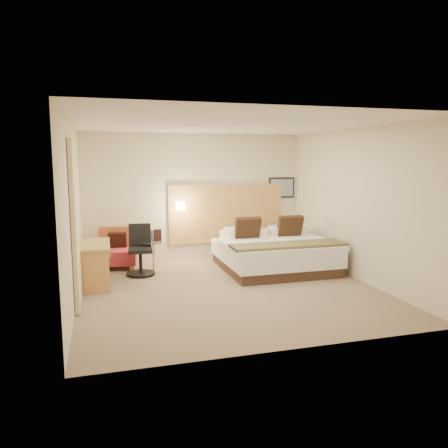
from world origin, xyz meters
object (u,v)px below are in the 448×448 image
object	(u,v)px
desk	(95,252)
bed	(274,252)
desk_chair	(140,254)
lounge_chair	(117,252)
side_table	(154,254)

from	to	relation	value
desk	bed	bearing A→B (deg)	3.13
desk_chair	bed	bearing A→B (deg)	-6.40
bed	desk	world-z (taller)	bed
desk	desk_chair	world-z (taller)	desk_chair
bed	lounge_chair	distance (m)	3.13
bed	desk_chair	distance (m)	2.58
side_table	desk_chair	size ratio (longest dim) A/B	0.63
side_table	lounge_chair	bearing A→B (deg)	141.31
lounge_chair	side_table	xyz separation A→B (m)	(0.66, -0.53, 0.01)
lounge_chair	desk	size ratio (longest dim) A/B	0.71
bed	lounge_chair	xyz separation A→B (m)	(-2.96, 1.01, -0.02)
lounge_chair	side_table	distance (m)	0.85
bed	side_table	world-z (taller)	bed
lounge_chair	desk	distance (m)	1.29
bed	desk	xyz separation A→B (m)	(-3.36, -0.18, 0.24)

